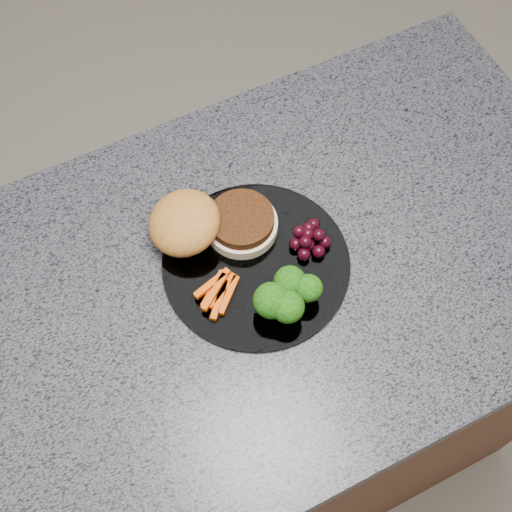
{
  "coord_description": "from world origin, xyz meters",
  "views": [
    {
      "loc": [
        -0.12,
        -0.39,
        1.78
      ],
      "look_at": [
        0.08,
        0.02,
        0.93
      ],
      "focal_mm": 50.0,
      "sensor_mm": 36.0,
      "label": 1
    }
  ],
  "objects_px": {
    "island_cabinet": "(221,400)",
    "grape_bunch": "(310,238)",
    "burger": "(205,224)",
    "plate": "(256,264)"
  },
  "relations": [
    {
      "from": "burger",
      "to": "plate",
      "type": "bearing_deg",
      "value": -56.54
    },
    {
      "from": "island_cabinet",
      "to": "burger",
      "type": "distance_m",
      "value": 0.51
    },
    {
      "from": "plate",
      "to": "island_cabinet",
      "type": "bearing_deg",
      "value": -169.37
    },
    {
      "from": "island_cabinet",
      "to": "plate",
      "type": "distance_m",
      "value": 0.48
    },
    {
      "from": "island_cabinet",
      "to": "grape_bunch",
      "type": "distance_m",
      "value": 0.52
    },
    {
      "from": "island_cabinet",
      "to": "burger",
      "type": "xyz_separation_m",
      "value": [
        0.04,
        0.09,
        0.5
      ]
    },
    {
      "from": "island_cabinet",
      "to": "burger",
      "type": "height_order",
      "value": "burger"
    },
    {
      "from": "island_cabinet",
      "to": "grape_bunch",
      "type": "height_order",
      "value": "grape_bunch"
    },
    {
      "from": "plate",
      "to": "burger",
      "type": "bearing_deg",
      "value": 119.37
    },
    {
      "from": "island_cabinet",
      "to": "grape_bunch",
      "type": "relative_size",
      "value": 20.3
    }
  ]
}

